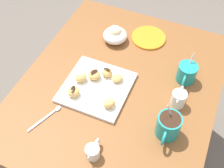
% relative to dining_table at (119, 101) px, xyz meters
% --- Properties ---
extents(ground_plane, '(8.00, 8.00, 0.00)m').
position_rel_dining_table_xyz_m(ground_plane, '(0.00, 0.00, -0.59)').
color(ground_plane, '#665B51').
extents(dining_table, '(1.01, 0.84, 0.71)m').
position_rel_dining_table_xyz_m(dining_table, '(0.00, 0.00, 0.00)').
color(dining_table, brown).
rests_on(dining_table, ground_plane).
extents(pastry_plate_square, '(0.28, 0.28, 0.02)m').
position_rel_dining_table_xyz_m(pastry_plate_square, '(0.06, -0.08, 0.13)').
color(pastry_plate_square, white).
rests_on(pastry_plate_square, dining_table).
extents(coffee_mug_teal_left, '(0.12, 0.08, 0.13)m').
position_rel_dining_table_xyz_m(coffee_mug_teal_left, '(-0.14, 0.26, 0.17)').
color(coffee_mug_teal_left, teal).
rests_on(coffee_mug_teal_left, dining_table).
extents(coffee_mug_teal_right, '(0.13, 0.09, 0.15)m').
position_rel_dining_table_xyz_m(coffee_mug_teal_right, '(0.15, 0.26, 0.18)').
color(coffee_mug_teal_right, teal).
rests_on(coffee_mug_teal_right, dining_table).
extents(cream_pitcher_white, '(0.10, 0.06, 0.07)m').
position_rel_dining_table_xyz_m(cream_pitcher_white, '(-0.00, 0.26, 0.17)').
color(cream_pitcher_white, white).
rests_on(cream_pitcher_white, dining_table).
extents(ice_cream_bowl, '(0.12, 0.12, 0.09)m').
position_rel_dining_table_xyz_m(ice_cream_bowl, '(-0.25, -0.13, 0.16)').
color(ice_cream_bowl, white).
rests_on(ice_cream_bowl, dining_table).
extents(chocolate_sauce_pitcher, '(0.09, 0.05, 0.06)m').
position_rel_dining_table_xyz_m(chocolate_sauce_pitcher, '(0.34, 0.04, 0.16)').
color(chocolate_sauce_pitcher, white).
rests_on(chocolate_sauce_pitcher, dining_table).
extents(saucer_orange_left, '(0.17, 0.17, 0.01)m').
position_rel_dining_table_xyz_m(saucer_orange_left, '(-0.33, 0.02, 0.13)').
color(saucer_orange_left, orange).
rests_on(saucer_orange_left, dining_table).
extents(loose_spoon_near_saucer, '(0.15, 0.07, 0.01)m').
position_rel_dining_table_xyz_m(loose_spoon_near_saucer, '(0.26, -0.20, 0.13)').
color(loose_spoon_near_saucer, silver).
rests_on(loose_spoon_near_saucer, dining_table).
extents(beignet_0, '(0.07, 0.07, 0.04)m').
position_rel_dining_table_xyz_m(beignet_0, '(0.02, -0.11, 0.16)').
color(beignet_0, '#E5B260').
rests_on(beignet_0, pastry_plate_square).
extents(chocolate_drizzle_0, '(0.04, 0.03, 0.00)m').
position_rel_dining_table_xyz_m(chocolate_drizzle_0, '(0.02, -0.11, 0.18)').
color(chocolate_drizzle_0, black).
rests_on(chocolate_drizzle_0, beignet_0).
extents(beignet_1, '(0.05, 0.05, 0.04)m').
position_rel_dining_table_xyz_m(beignet_1, '(-0.02, -0.07, 0.16)').
color(beignet_1, '#E5B260').
rests_on(beignet_1, pastry_plate_square).
extents(chocolate_drizzle_1, '(0.02, 0.03, 0.00)m').
position_rel_dining_table_xyz_m(chocolate_drizzle_1, '(-0.02, -0.07, 0.18)').
color(chocolate_drizzle_1, black).
rests_on(chocolate_drizzle_1, beignet_1).
extents(beignet_2, '(0.06, 0.06, 0.04)m').
position_rel_dining_table_xyz_m(beignet_2, '(0.06, -0.16, 0.16)').
color(beignet_2, '#E5B260').
rests_on(beignet_2, pastry_plate_square).
extents(beignet_3, '(0.07, 0.07, 0.03)m').
position_rel_dining_table_xyz_m(beignet_3, '(-0.01, -0.01, 0.16)').
color(beignet_3, '#E5B260').
rests_on(beignet_3, pastry_plate_square).
extents(beignet_4, '(0.07, 0.07, 0.04)m').
position_rel_dining_table_xyz_m(beignet_4, '(0.13, 0.01, 0.16)').
color(beignet_4, '#E5B260').
rests_on(beignet_4, pastry_plate_square).
extents(beignet_5, '(0.06, 0.06, 0.04)m').
position_rel_dining_table_xyz_m(beignet_5, '(0.13, -0.15, 0.16)').
color(beignet_5, '#E5B260').
rests_on(beignet_5, pastry_plate_square).
extents(chocolate_drizzle_5, '(0.04, 0.03, 0.00)m').
position_rel_dining_table_xyz_m(chocolate_drizzle_5, '(0.13, -0.15, 0.18)').
color(chocolate_drizzle_5, black).
rests_on(chocolate_drizzle_5, beignet_5).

